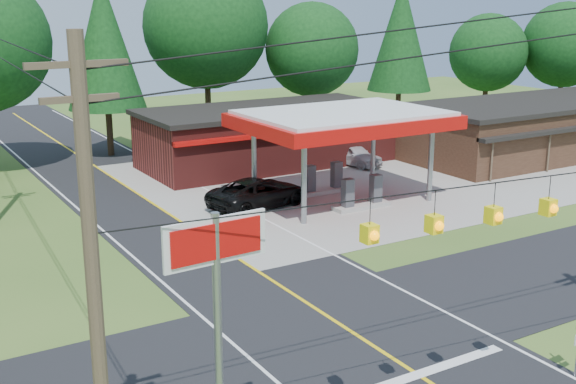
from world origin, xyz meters
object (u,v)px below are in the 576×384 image
gas_canopy (343,123)px  sedan_car (354,155)px  suv_car (258,193)px  big_stop_sign (217,290)px

gas_canopy → sedan_car: 9.45m
gas_canopy → sedan_car: size_ratio=2.60×
gas_canopy → sedan_car: (5.65, 6.68, -3.57)m
gas_canopy → suv_car: bearing=165.7°
gas_canopy → suv_car: (-4.50, 1.14, -3.49)m
sedan_car → big_stop_sign: (-21.61, -24.69, 3.95)m
suv_car → sedan_car: suv_car is taller
gas_canopy → sedan_car: bearing=49.7°
suv_car → big_stop_sign: (-11.45, -19.15, 3.87)m
sedan_car → big_stop_sign: bearing=-143.7°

